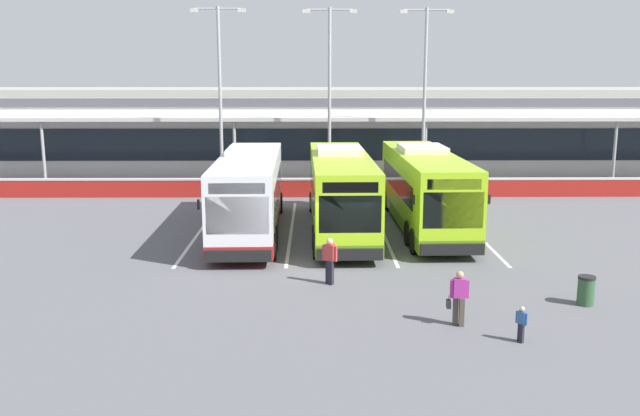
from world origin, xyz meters
TOP-DOWN VIEW (x-y plane):
  - ground_plane at (0.00, 0.00)m, footprint 200.00×200.00m
  - terminal_building at (-0.00, 26.91)m, footprint 70.00×13.00m
  - red_barrier_wall at (0.00, 14.50)m, footprint 60.00×0.40m
  - coach_bus_leftmost at (-3.96, 5.34)m, footprint 3.06×12.20m
  - coach_bus_left_centre at (0.16, 5.53)m, footprint 3.06×12.20m
  - coach_bus_centre at (4.10, 6.22)m, footprint 3.06×12.20m
  - bay_stripe_far_west at (-6.30, 6.00)m, footprint 0.14×13.00m
  - bay_stripe_west at (-2.10, 6.00)m, footprint 0.14×13.00m
  - bay_stripe_mid_west at (2.10, 6.00)m, footprint 0.14×13.00m
  - bay_stripe_centre at (6.30, 6.00)m, footprint 0.14×13.00m
  - pedestrian_with_handbag at (3.09, -6.40)m, footprint 0.63×0.35m
  - pedestrian_in_dark_coat at (-0.51, -2.41)m, footprint 0.52×0.40m
  - pedestrian_child at (4.54, -7.67)m, footprint 0.28×0.27m
  - lamp_post_west at (-6.68, 16.69)m, footprint 3.24×0.28m
  - lamp_post_centre at (-0.09, 17.27)m, footprint 3.24×0.28m
  - lamp_post_east at (5.75, 17.39)m, footprint 3.24×0.28m
  - litter_bin at (7.47, -4.66)m, footprint 0.54×0.54m

SIDE VIEW (x-z plane):
  - ground_plane at x=0.00m, z-range 0.00..0.00m
  - bay_stripe_far_west at x=-6.30m, z-range 0.00..0.01m
  - bay_stripe_west at x=-2.10m, z-range 0.00..0.01m
  - bay_stripe_mid_west at x=2.10m, z-range 0.00..0.01m
  - bay_stripe_centre at x=6.30m, z-range 0.00..0.01m
  - litter_bin at x=7.47m, z-range 0.00..0.93m
  - pedestrian_child at x=4.54m, z-range 0.04..1.04m
  - red_barrier_wall at x=0.00m, z-range 0.01..1.10m
  - pedestrian_with_handbag at x=3.09m, z-range 0.05..1.67m
  - pedestrian_in_dark_coat at x=-0.51m, z-range 0.06..1.68m
  - coach_bus_leftmost at x=-3.96m, z-range -0.10..3.68m
  - coach_bus_left_centre at x=0.16m, z-range -0.10..3.68m
  - coach_bus_centre at x=4.10m, z-range -0.10..3.68m
  - terminal_building at x=0.00m, z-range 0.01..6.01m
  - lamp_post_west at x=-6.68m, z-range 0.79..11.79m
  - lamp_post_centre at x=-0.09m, z-range 0.79..11.79m
  - lamp_post_east at x=5.75m, z-range 0.79..11.79m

